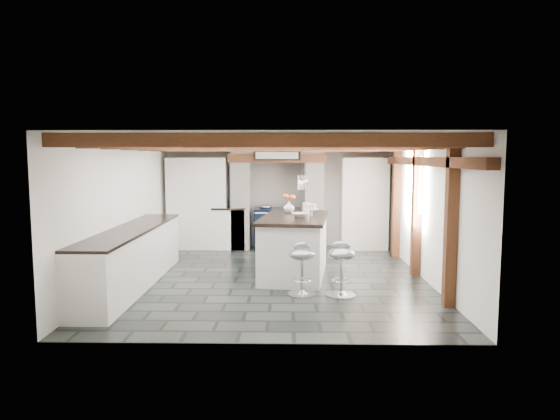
{
  "coord_description": "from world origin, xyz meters",
  "views": [
    {
      "loc": [
        0.25,
        -8.23,
        2.03
      ],
      "look_at": [
        0.1,
        0.4,
        1.1
      ],
      "focal_mm": 32.0,
      "sensor_mm": 36.0,
      "label": 1
    }
  ],
  "objects_px": {
    "kitchen_island": "(295,245)",
    "bar_stool_far": "(302,263)",
    "range_cooker": "(277,228)",
    "bar_stool_near": "(341,263)"
  },
  "relations": [
    {
      "from": "kitchen_island",
      "to": "bar_stool_far",
      "type": "bearing_deg",
      "value": -78.97
    },
    {
      "from": "kitchen_island",
      "to": "bar_stool_far",
      "type": "relative_size",
      "value": 2.78
    },
    {
      "from": "bar_stool_near",
      "to": "bar_stool_far",
      "type": "distance_m",
      "value": 0.58
    },
    {
      "from": "bar_stool_far",
      "to": "range_cooker",
      "type": "bearing_deg",
      "value": 75.03
    },
    {
      "from": "bar_stool_near",
      "to": "bar_stool_far",
      "type": "xyz_separation_m",
      "value": [
        -0.58,
        0.04,
        -0.01
      ]
    },
    {
      "from": "range_cooker",
      "to": "bar_stool_near",
      "type": "bearing_deg",
      "value": -74.98
    },
    {
      "from": "range_cooker",
      "to": "kitchen_island",
      "type": "relative_size",
      "value": 0.46
    },
    {
      "from": "range_cooker",
      "to": "bar_stool_near",
      "type": "xyz_separation_m",
      "value": [
        1.02,
        -3.8,
        0.03
      ]
    },
    {
      "from": "range_cooker",
      "to": "kitchen_island",
      "type": "xyz_separation_m",
      "value": [
        0.35,
        -2.49,
        0.06
      ]
    },
    {
      "from": "range_cooker",
      "to": "bar_stool_far",
      "type": "xyz_separation_m",
      "value": [
        0.44,
        -3.76,
        0.02
      ]
    }
  ]
}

